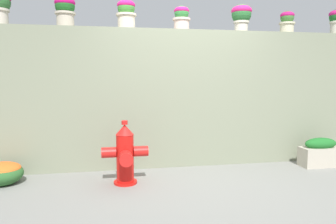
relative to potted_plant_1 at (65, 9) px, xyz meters
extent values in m
plane|color=gray|center=(1.74, -1.02, -2.33)|extent=(24.00, 24.00, 0.00)
cube|color=gray|center=(1.74, -0.04, -1.29)|extent=(5.83, 0.37, 2.07)
cylinder|color=#BFB29C|center=(0.00, 0.00, -0.15)|extent=(0.24, 0.24, 0.22)
cylinder|color=#BFB29C|center=(0.00, 0.00, -0.06)|extent=(0.29, 0.29, 0.03)
sphere|color=#1C5E1F|center=(0.00, 0.00, 0.04)|extent=(0.27, 0.27, 0.27)
ellipsoid|color=#C61269|center=(0.00, 0.00, 0.09)|extent=(0.29, 0.29, 0.15)
cylinder|color=beige|center=(0.86, -0.06, -0.15)|extent=(0.25, 0.25, 0.21)
cylinder|color=beige|center=(0.86, -0.06, -0.06)|extent=(0.30, 0.30, 0.03)
sphere|color=#397B2E|center=(0.86, -0.06, 0.04)|extent=(0.25, 0.25, 0.25)
ellipsoid|color=#C5165F|center=(0.86, -0.06, 0.08)|extent=(0.26, 0.26, 0.14)
cylinder|color=beige|center=(1.70, -0.02, -0.17)|extent=(0.23, 0.23, 0.18)
cylinder|color=beige|center=(1.70, -0.02, -0.09)|extent=(0.27, 0.27, 0.03)
sphere|color=#2E7735|center=(1.70, -0.02, 0.00)|extent=(0.22, 0.22, 0.22)
ellipsoid|color=#CE1967|center=(1.70, -0.02, 0.04)|extent=(0.23, 0.23, 0.12)
cylinder|color=beige|center=(2.64, -0.07, -0.18)|extent=(0.20, 0.20, 0.16)
cylinder|color=beige|center=(2.64, -0.07, -0.11)|extent=(0.24, 0.24, 0.03)
sphere|color=#255F2C|center=(2.64, -0.07, 0.01)|extent=(0.30, 0.30, 0.30)
ellipsoid|color=#C41A5F|center=(2.64, -0.07, 0.06)|extent=(0.32, 0.32, 0.17)
cylinder|color=beige|center=(3.45, -0.01, -0.17)|extent=(0.21, 0.21, 0.18)
cylinder|color=beige|center=(3.45, -0.01, -0.09)|extent=(0.25, 0.25, 0.03)
sphere|color=#3D7331|center=(3.45, -0.01, 0.00)|extent=(0.21, 0.21, 0.21)
ellipsoid|color=#C21A68|center=(3.45, -0.01, 0.03)|extent=(0.22, 0.22, 0.12)
cylinder|color=red|center=(0.78, -0.83, -2.31)|extent=(0.30, 0.30, 0.03)
cylinder|color=red|center=(0.78, -0.83, -2.01)|extent=(0.22, 0.22, 0.64)
cone|color=red|center=(0.78, -0.83, -1.63)|extent=(0.23, 0.23, 0.13)
cylinder|color=red|center=(0.78, -0.83, -1.53)|extent=(0.08, 0.08, 0.05)
cylinder|color=red|center=(0.58, -0.83, -1.91)|extent=(0.18, 0.13, 0.13)
cylinder|color=red|center=(0.98, -0.83, -1.91)|extent=(0.18, 0.13, 0.13)
cylinder|color=red|center=(0.78, -1.04, -1.95)|extent=(0.17, 0.20, 0.17)
ellipsoid|color=#2B5D2A|center=(-0.79, -0.57, -2.19)|extent=(0.54, 0.49, 0.29)
ellipsoid|color=orange|center=(-0.79, -0.57, -2.13)|extent=(0.49, 0.44, 0.16)
cube|color=#B3AA98|center=(3.77, -0.56, -2.18)|extent=(0.60, 0.27, 0.29)
ellipsoid|color=#1C6424|center=(3.77, -0.56, -1.97)|extent=(0.51, 0.23, 0.18)
camera|label=1|loc=(0.60, -4.85, -0.97)|focal=34.02mm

